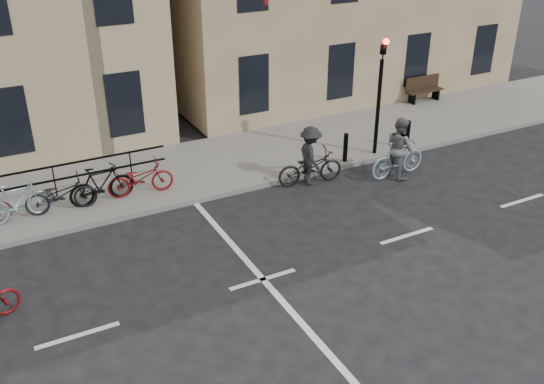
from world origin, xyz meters
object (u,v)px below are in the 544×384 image
bench (423,88)px  cyclist_grey (399,153)px  traffic_light (380,82)px  cyclist_dark (310,162)px

bench → cyclist_grey: bearing=-136.3°
traffic_light → cyclist_dark: bearing=-166.6°
traffic_light → cyclist_dark: 3.38m
traffic_light → cyclist_dark: traffic_light is taller
bench → cyclist_dark: cyclist_dark is taller
cyclist_dark → cyclist_grey: bearing=-98.8°
traffic_light → cyclist_dark: (-2.80, -0.67, -1.77)m
bench → cyclist_dark: (-7.60, -4.06, 0.01)m
cyclist_grey → bench: bearing=-48.2°
bench → cyclist_grey: size_ratio=0.84×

